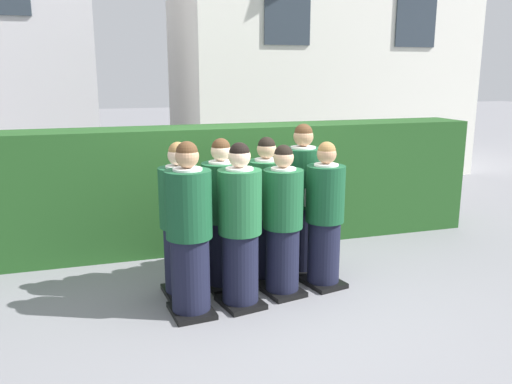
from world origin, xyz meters
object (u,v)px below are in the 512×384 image
(student_front_row_2, at_px, (283,225))
(student_rear_row_3, at_px, (302,203))
(student_front_row_0, at_px, (189,234))
(student_front_row_3, at_px, (325,219))
(student_rear_row_2, at_px, (266,213))
(student_front_row_1, at_px, (240,230))
(student_rear_row_1, at_px, (222,218))
(student_rear_row_0, at_px, (180,224))

(student_front_row_2, distance_m, student_rear_row_3, 0.68)
(student_front_row_0, relative_size, student_front_row_3, 1.06)
(student_rear_row_3, bearing_deg, student_rear_row_2, -167.64)
(student_rear_row_2, relative_size, student_rear_row_3, 0.93)
(student_front_row_1, relative_size, student_front_row_2, 1.04)
(student_front_row_3, relative_size, student_rear_row_1, 0.98)
(student_rear_row_0, bearing_deg, student_front_row_1, -40.35)
(student_front_row_3, height_order, student_rear_row_3, student_rear_row_3)
(student_rear_row_0, xyz_separation_m, student_rear_row_1, (0.45, 0.08, 0.00))
(student_front_row_3, height_order, student_rear_row_2, student_rear_row_2)
(student_rear_row_1, bearing_deg, student_front_row_1, -83.98)
(student_front_row_3, distance_m, student_rear_row_2, 0.63)
(student_front_row_1, relative_size, student_rear_row_1, 1.01)
(student_rear_row_0, bearing_deg, student_front_row_0, -89.23)
(student_rear_row_0, distance_m, student_rear_row_1, 0.45)
(student_front_row_0, distance_m, student_front_row_1, 0.49)
(student_rear_row_1, relative_size, student_rear_row_2, 1.01)
(student_front_row_1, relative_size, student_rear_row_0, 1.02)
(student_front_row_1, distance_m, student_rear_row_0, 0.65)
(student_front_row_3, distance_m, student_rear_row_0, 1.49)
(student_front_row_2, bearing_deg, student_front_row_1, -164.09)
(student_front_row_3, xyz_separation_m, student_rear_row_0, (-1.47, 0.21, 0.01))
(student_front_row_1, distance_m, student_rear_row_3, 1.13)
(student_front_row_2, xyz_separation_m, student_front_row_3, (0.49, 0.08, 0.00))
(student_front_row_1, relative_size, student_rear_row_2, 1.02)
(student_rear_row_2, bearing_deg, student_front_row_2, -85.84)
(student_front_row_0, xyz_separation_m, student_rear_row_2, (0.94, 0.61, -0.03))
(student_rear_row_1, bearing_deg, student_rear_row_3, 9.66)
(student_front_row_2, xyz_separation_m, student_rear_row_2, (-0.03, 0.43, 0.01))
(student_front_row_0, height_order, student_front_row_1, student_front_row_0)
(student_front_row_1, height_order, student_rear_row_1, student_front_row_1)
(student_front_row_3, bearing_deg, student_front_row_2, -171.32)
(student_front_row_2, xyz_separation_m, student_rear_row_0, (-0.98, 0.29, 0.02))
(student_front_row_2, relative_size, student_front_row_3, 1.00)
(student_rear_row_1, bearing_deg, student_front_row_3, -15.69)
(student_front_row_0, xyz_separation_m, student_front_row_1, (0.49, 0.04, -0.02))
(student_rear_row_3, bearing_deg, student_rear_row_1, -170.34)
(student_front_row_2, relative_size, student_rear_row_3, 0.92)
(student_front_row_2, distance_m, student_rear_row_1, 0.65)
(student_front_row_1, bearing_deg, student_rear_row_0, 139.65)
(student_front_row_2, height_order, student_rear_row_1, student_rear_row_1)
(student_front_row_2, xyz_separation_m, student_rear_row_1, (-0.54, 0.36, 0.02))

